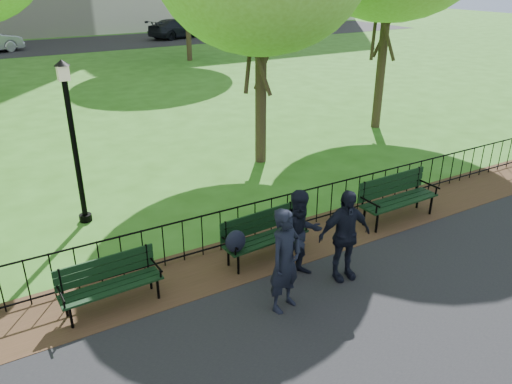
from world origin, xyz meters
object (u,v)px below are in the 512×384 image
park_bench_left_a (109,278)px  lamppost (73,138)px  park_bench_right_a (396,193)px  sedan_dark (177,28)px  person_right (344,235)px  person_left (285,260)px  park_bench_main (252,235)px  person_mid (301,235)px

park_bench_left_a → lamppost: lamppost is taller
park_bench_right_a → sedan_dark: sedan_dark is taller
person_right → person_left: bearing=-161.3°
lamppost → sedan_dark: 33.48m
park_bench_main → park_bench_left_a: 2.73m
lamppost → sedan_dark: bearing=64.2°
park_bench_main → sedan_dark: (12.16, 33.59, 0.16)m
lamppost → person_left: bearing=-66.5°
park_bench_right_a → lamppost: 7.16m
park_bench_main → person_right: person_right is taller
person_mid → park_bench_right_a: bearing=21.8°
park_bench_main → person_mid: person_mid is taller
park_bench_left_a → sedan_dark: size_ratio=0.32×
park_bench_left_a → person_mid: 3.39m
park_bench_right_a → person_right: size_ratio=1.13×
sedan_dark → park_bench_right_a: bearing=147.4°
park_bench_right_a → person_mid: person_mid is taller
park_bench_main → person_left: bearing=-102.9°
person_left → person_right: (1.42, 0.23, -0.04)m
person_right → sedan_dark: bearing=82.1°
person_left → person_right: size_ratio=1.04×
person_right → park_bench_right_a: bearing=36.0°
lamppost → person_right: (3.56, -4.72, -1.08)m
park_bench_right_a → person_right: (-2.58, -1.28, 0.25)m
person_right → park_bench_left_a: bearing=171.1°
sedan_dark → person_right: bearing=144.0°
person_left → person_mid: (0.77, 0.66, -0.06)m
lamppost → person_right: 6.01m
park_bench_main → person_left: size_ratio=1.02×
person_left → lamppost: bearing=95.1°
park_bench_right_a → lamppost: (-6.14, 3.44, 1.32)m
person_left → sedan_dark: (12.39, 35.07, -0.15)m
lamppost → person_left: lamppost is taller
person_right → sedan_dark: 36.54m
person_right → park_bench_main: bearing=142.8°
park_bench_left_a → person_left: 2.95m
person_mid → person_right: size_ratio=0.98×
sedan_dark → park_bench_left_a: bearing=137.5°
park_bench_main → person_right: 1.75m
person_left → person_right: bearing=-9.4°
lamppost → person_right: lamppost is taller
park_bench_left_a → person_left: person_left is taller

